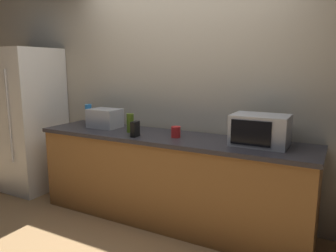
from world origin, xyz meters
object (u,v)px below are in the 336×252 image
(microwave, at_px, (260,130))
(toaster_oven, at_px, (105,118))
(refrigerator, at_px, (28,120))
(bottle_spray_cleaner, at_px, (89,114))
(bottle_olive_oil, at_px, (130,123))
(mug_red, at_px, (176,132))
(cordless_phone, at_px, (135,129))

(microwave, bearing_deg, toaster_oven, 179.60)
(refrigerator, bearing_deg, bottle_spray_cleaner, 7.60)
(bottle_spray_cleaner, bearing_deg, bottle_olive_oil, -11.92)
(microwave, bearing_deg, refrigerator, -179.06)
(microwave, bearing_deg, bottle_spray_cleaner, 177.91)
(toaster_oven, xyz_separation_m, bottle_spray_cleaner, (-0.29, 0.06, 0.02))
(refrigerator, relative_size, toaster_oven, 5.29)
(bottle_spray_cleaner, bearing_deg, refrigerator, -172.40)
(toaster_oven, relative_size, mug_red, 3.20)
(bottle_olive_oil, distance_m, mug_red, 0.53)
(toaster_oven, xyz_separation_m, cordless_phone, (0.57, -0.24, -0.03))
(bottle_olive_oil, bearing_deg, mug_red, 0.59)
(cordless_phone, bearing_deg, toaster_oven, 151.96)
(cordless_phone, xyz_separation_m, bottle_spray_cleaner, (-0.86, 0.30, 0.05))
(microwave, distance_m, bottle_olive_oil, 1.33)
(mug_red, bearing_deg, bottle_olive_oil, -179.41)
(refrigerator, relative_size, mug_red, 16.94)
(refrigerator, distance_m, toaster_oven, 1.22)
(microwave, distance_m, mug_red, 0.80)
(toaster_oven, relative_size, cordless_phone, 2.27)
(cordless_phone, distance_m, mug_red, 0.40)
(refrigerator, distance_m, bottle_olive_oil, 1.62)
(toaster_oven, distance_m, cordless_phone, 0.62)
(refrigerator, height_order, bottle_spray_cleaner, refrigerator)
(cordless_phone, height_order, mug_red, cordless_phone)
(refrigerator, xyz_separation_m, bottle_spray_cleaner, (0.91, 0.12, 0.12))
(refrigerator, xyz_separation_m, bottle_olive_oil, (1.61, -0.03, 0.10))
(mug_red, bearing_deg, refrigerator, 179.46)
(cordless_phone, distance_m, bottle_spray_cleaner, 0.92)
(bottle_spray_cleaner, bearing_deg, microwave, -2.09)
(refrigerator, relative_size, microwave, 3.75)
(bottle_spray_cleaner, height_order, mug_red, bottle_spray_cleaner)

